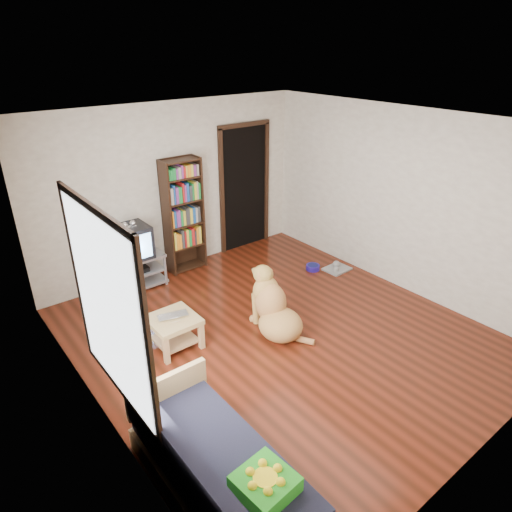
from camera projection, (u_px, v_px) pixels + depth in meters
ground at (279, 334)px, 5.78m from camera, size 5.00×5.00×0.00m
ceiling at (284, 124)px, 4.66m from camera, size 5.00×5.00×0.00m
wall_back at (173, 189)px, 6.99m from camera, size 4.50×0.00×4.50m
wall_front at (499, 343)px, 3.46m from camera, size 4.50×0.00×4.50m
wall_left at (87, 304)px, 3.96m from camera, size 0.00×5.00×5.00m
wall_right at (400, 201)px, 6.49m from camera, size 0.00×5.00×5.00m
green_cushion at (265, 484)px, 3.29m from camera, size 0.43×0.43×0.13m
laptop at (174, 318)px, 5.37m from camera, size 0.41×0.32×0.03m
dog_bowl at (313, 267)px, 7.38m from camera, size 0.22×0.22×0.08m
grey_rag at (337, 269)px, 7.38m from camera, size 0.41×0.33×0.03m
window at (108, 308)px, 3.53m from camera, size 0.03×1.46×1.70m
doorway at (244, 185)px, 7.81m from camera, size 1.03×0.05×2.19m
tv_stand at (134, 271)px, 6.75m from camera, size 0.90×0.45×0.50m
crt_tv at (129, 242)px, 6.56m from camera, size 0.55×0.52×0.58m
bookshelf at (183, 210)px, 7.04m from camera, size 0.60×0.30×1.80m
sofa at (216, 471)px, 3.64m from camera, size 0.80×1.80×0.80m
coffee_table at (174, 326)px, 5.44m from camera, size 0.55×0.55×0.40m
dog at (274, 309)px, 5.73m from camera, size 0.58×1.05×0.86m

